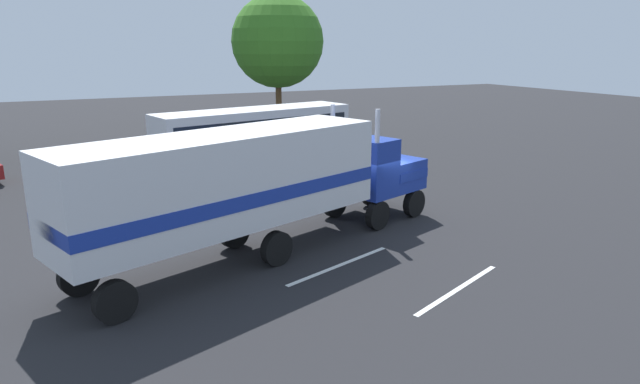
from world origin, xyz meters
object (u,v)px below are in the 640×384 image
(semi_truck, at_px, (255,180))
(person_bystander, at_px, (210,209))
(parked_bus, at_px, (256,134))
(tree_left, at_px, (278,41))

(semi_truck, height_order, person_bystander, semi_truck)
(parked_bus, distance_m, tree_left, 12.99)
(semi_truck, height_order, tree_left, tree_left)
(semi_truck, xyz_separation_m, parked_bus, (4.19, 11.93, -0.46))
(parked_bus, xyz_separation_m, tree_left, (5.60, 10.66, 4.88))
(parked_bus, relative_size, tree_left, 1.09)
(person_bystander, distance_m, parked_bus, 10.39)
(semi_truck, distance_m, parked_bus, 12.65)
(parked_bus, bearing_deg, semi_truck, -109.35)
(semi_truck, bearing_deg, parked_bus, 70.65)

